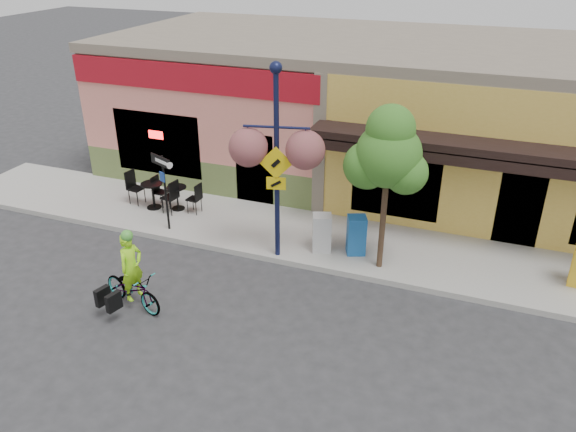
% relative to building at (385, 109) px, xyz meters
% --- Properties ---
extents(ground, '(90.00, 90.00, 0.00)m').
position_rel_building_xyz_m(ground, '(0.00, -7.50, -2.25)').
color(ground, '#2D2D30').
rests_on(ground, ground).
extents(sidewalk, '(24.00, 3.00, 0.15)m').
position_rel_building_xyz_m(sidewalk, '(0.00, -5.50, -2.17)').
color(sidewalk, '#9E9B93').
rests_on(sidewalk, ground).
extents(curb, '(24.00, 0.12, 0.15)m').
position_rel_building_xyz_m(curb, '(0.00, -6.95, -2.17)').
color(curb, '#A8A59E').
rests_on(curb, ground).
extents(building, '(18.20, 8.20, 4.50)m').
position_rel_building_xyz_m(building, '(0.00, 0.00, 0.00)').
color(building, '#DC7B6C').
rests_on(building, ground).
extents(bicycle, '(1.79, 1.01, 0.89)m').
position_rel_building_xyz_m(bicycle, '(-3.45, -9.79, -1.80)').
color(bicycle, maroon).
rests_on(bicycle, ground).
extents(cyclist_rider, '(0.51, 0.65, 1.56)m').
position_rel_building_xyz_m(cyclist_rider, '(-3.40, -9.79, -1.47)').
color(cyclist_rider, '#A3FF1A').
rests_on(cyclist_rider, ground).
extents(lamp_post, '(1.65, 0.95, 4.86)m').
position_rel_building_xyz_m(lamp_post, '(-1.20, -6.79, 0.33)').
color(lamp_post, '#13183D').
rests_on(lamp_post, sidewalk).
extents(one_way_sign, '(0.83, 0.49, 2.15)m').
position_rel_building_xyz_m(one_way_sign, '(-4.52, -6.56, -1.03)').
color(one_way_sign, black).
rests_on(one_way_sign, sidewalk).
extents(cafe_set_left, '(1.83, 1.11, 1.03)m').
position_rel_building_xyz_m(cafe_set_left, '(-5.65, -5.56, -1.58)').
color(cafe_set_left, black).
rests_on(cafe_set_left, sidewalk).
extents(cafe_set_right, '(1.60, 0.87, 0.93)m').
position_rel_building_xyz_m(cafe_set_right, '(-4.93, -5.37, -1.64)').
color(cafe_set_right, black).
rests_on(cafe_set_right, sidewalk).
extents(newspaper_box_blue, '(0.58, 0.55, 1.02)m').
position_rel_building_xyz_m(newspaper_box_blue, '(0.64, -6.02, -1.59)').
color(newspaper_box_blue, '#1B5BA6').
rests_on(newspaper_box_blue, sidewalk).
extents(newspaper_box_grey, '(0.58, 0.55, 1.00)m').
position_rel_building_xyz_m(newspaper_box_grey, '(-0.22, -6.19, -1.60)').
color(newspaper_box_grey, '#BABABA').
rests_on(newspaper_box_grey, sidewalk).
extents(street_tree, '(1.99, 1.99, 4.10)m').
position_rel_building_xyz_m(street_tree, '(1.35, -6.44, -0.05)').
color(street_tree, '#3D7A26').
rests_on(street_tree, sidewalk).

